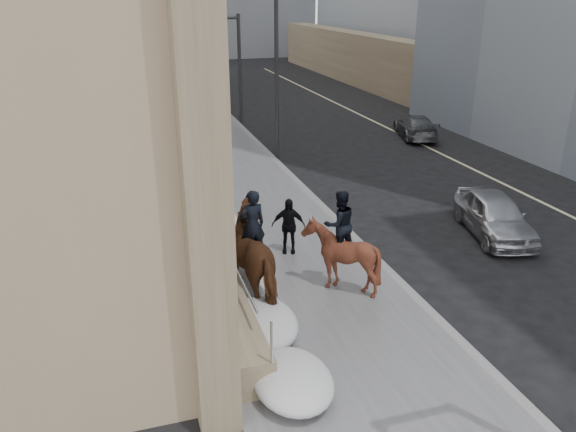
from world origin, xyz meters
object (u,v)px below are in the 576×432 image
object	(u,v)px
car_silver	(494,215)
car_grey	(415,126)
mounted_horse_left	(260,256)
mounted_horse_right	(340,250)
pedestrian	(288,226)

from	to	relation	value
car_silver	car_grey	size ratio (longest dim) A/B	0.97
mounted_horse_left	mounted_horse_right	distance (m)	2.07
mounted_horse_left	mounted_horse_right	xyz separation A→B (m)	(2.06, 0.02, -0.15)
pedestrian	car_silver	size ratio (longest dim) A/B	0.42
mounted_horse_left	car_silver	bearing A→B (deg)	-176.13
pedestrian	car_silver	bearing A→B (deg)	14.52
pedestrian	car_grey	xyz separation A→B (m)	(10.52, 11.59, -0.35)
mounted_horse_right	pedestrian	bearing A→B (deg)	-81.85
mounted_horse_right	pedestrian	world-z (taller)	mounted_horse_right
pedestrian	car_silver	xyz separation A→B (m)	(6.60, -0.46, -0.27)
mounted_horse_left	mounted_horse_right	size ratio (longest dim) A/B	1.13
car_grey	pedestrian	bearing A→B (deg)	62.96
pedestrian	car_silver	distance (m)	6.62
mounted_horse_right	pedestrian	distance (m)	2.51
mounted_horse_left	car_grey	size ratio (longest dim) A/B	0.72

